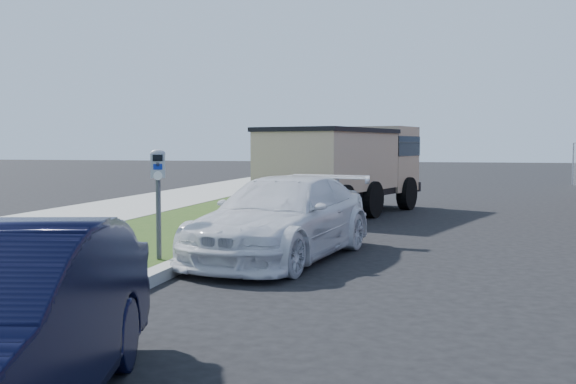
# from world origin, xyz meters

# --- Properties ---
(ground) EXTENTS (120.00, 120.00, 0.00)m
(ground) POSITION_xyz_m (0.00, 0.00, 0.00)
(ground) COLOR black
(ground) RESTS_ON ground
(streetside) EXTENTS (6.12, 50.00, 0.15)m
(streetside) POSITION_xyz_m (-5.57, 2.00, 0.07)
(streetside) COLOR gray
(streetside) RESTS_ON ground
(parking_meter) EXTENTS (0.24, 0.21, 1.50)m
(parking_meter) POSITION_xyz_m (-2.92, -0.27, 1.23)
(parking_meter) COLOR #3F4247
(parking_meter) RESTS_ON ground
(white_wagon) EXTENTS (2.42, 4.45, 1.22)m
(white_wagon) POSITION_xyz_m (-1.49, 1.00, 0.61)
(white_wagon) COLOR silver
(white_wagon) RESTS_ON ground
(dump_truck) EXTENTS (3.59, 5.93, 2.19)m
(dump_truck) POSITION_xyz_m (-1.57, 7.90, 1.23)
(dump_truck) COLOR black
(dump_truck) RESTS_ON ground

